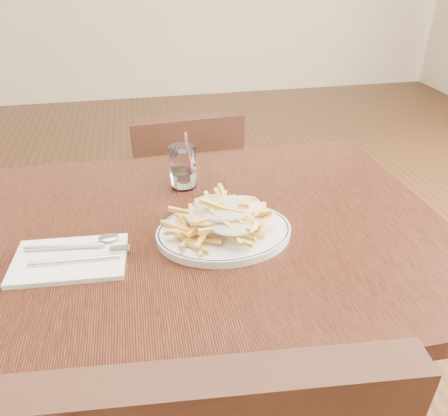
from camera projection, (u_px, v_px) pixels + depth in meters
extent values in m
cube|color=black|center=(177.00, 237.00, 0.96)|extent=(1.20, 0.80, 0.04)
cylinder|color=black|center=(327.00, 251.00, 1.54)|extent=(0.05, 0.05, 0.71)
cube|color=black|center=(184.00, 207.00, 1.75)|extent=(0.40, 0.40, 0.04)
cube|color=black|center=(190.00, 176.00, 1.50)|extent=(0.37, 0.06, 0.41)
cylinder|color=black|center=(213.00, 222.00, 2.02)|extent=(0.03, 0.03, 0.36)
cylinder|color=black|center=(144.00, 232.00, 1.95)|extent=(0.03, 0.03, 0.36)
cylinder|color=black|center=(233.00, 263.00, 1.76)|extent=(0.03, 0.03, 0.36)
cylinder|color=black|center=(154.00, 277.00, 1.69)|extent=(0.03, 0.03, 0.36)
torus|color=black|center=(224.00, 230.00, 0.92)|extent=(0.30, 0.30, 0.01)
ellipsoid|color=beige|center=(224.00, 207.00, 0.89)|extent=(0.20, 0.17, 0.03)
cube|color=white|center=(70.00, 260.00, 0.85)|extent=(0.22, 0.15, 0.01)
cylinder|color=white|center=(183.00, 167.00, 1.10)|extent=(0.07, 0.07, 0.11)
cylinder|color=white|center=(184.00, 178.00, 1.11)|extent=(0.06, 0.06, 0.04)
cylinder|color=#E05575|center=(187.00, 157.00, 1.09)|extent=(0.01, 0.04, 0.14)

